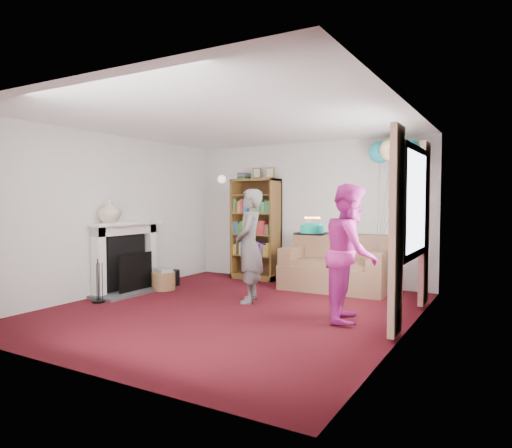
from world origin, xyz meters
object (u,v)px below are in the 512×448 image
Objects in this scene: bookcase at (256,230)px; person_magenta at (351,252)px; sofa at (337,269)px; person_striped at (249,246)px; birthday_cake at (312,229)px.

bookcase is 1.24× the size of person_magenta.
person_magenta is at bearing -66.84° from sofa.
person_striped is at bearing -63.09° from bookcase.
birthday_cake reaches higher than sofa.
person_magenta is at bearing 57.75° from person_striped.
bookcase is at bearing 135.10° from birthday_cake.
person_striped is 0.98× the size of person_magenta.
bookcase is at bearing 170.51° from sofa.
birthday_cake is at bearing -44.90° from bookcase.
sofa is 1.05× the size of person_striped.
person_striped is (0.89, -1.76, -0.10)m from bookcase.
person_striped is (-0.77, -1.53, 0.48)m from sofa.
sofa is at bearing -7.92° from bookcase.
bookcase is 1.21× the size of sofa.
bookcase reaches higher than sofa.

